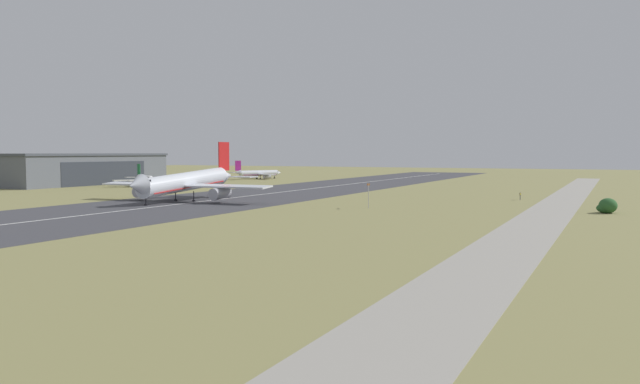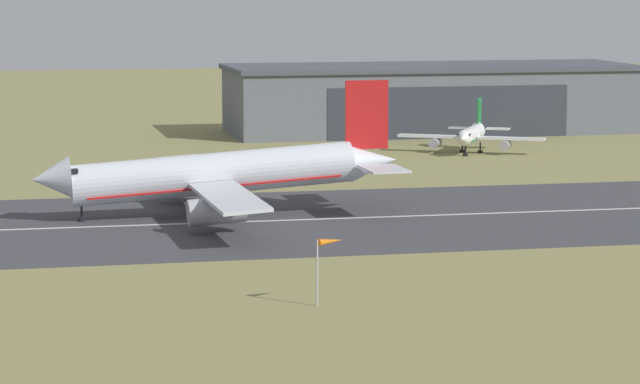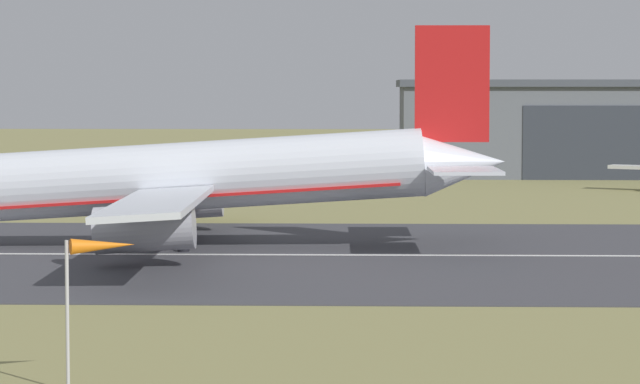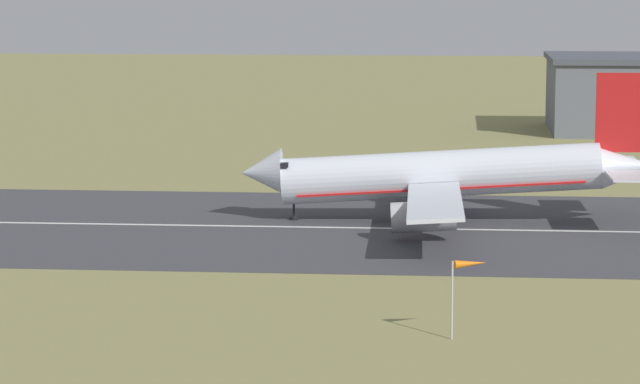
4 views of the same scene
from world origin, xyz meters
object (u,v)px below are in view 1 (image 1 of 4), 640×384
(airplane_landing, at_px, (186,182))
(airplane_parked_centre, at_px, (258,173))
(airplane_parked_west, at_px, (145,179))
(windsock_pole, at_px, (368,186))
(runway_sign, at_px, (520,195))
(shrub_clump, at_px, (608,207))

(airplane_landing, relative_size, airplane_parked_centre, 1.95)
(airplane_landing, xyz_separation_m, airplane_parked_centre, (126.35, 54.75, -2.24))
(airplane_parked_west, height_order, windsock_pole, airplane_parked_west)
(airplane_parked_west, distance_m, airplane_parked_centre, 76.36)
(airplane_parked_centre, xyz_separation_m, windsock_pole, (-124.22, -105.01, 2.45))
(airplane_parked_west, relative_size, runway_sign, 11.23)
(airplane_parked_west, height_order, airplane_parked_centre, airplane_parked_centre)
(airplane_landing, bearing_deg, airplane_parked_centre, 23.43)
(airplane_landing, bearing_deg, runway_sign, -61.74)
(airplane_parked_centre, distance_m, runway_sign, 157.51)
(airplane_landing, height_order, airplane_parked_centre, airplane_landing)
(airplane_parked_west, distance_m, windsock_pole, 118.20)
(airplane_landing, height_order, airplane_parked_west, airplane_landing)
(airplane_landing, xyz_separation_m, shrub_clump, (12.28, -100.04, -3.62))
(airplane_parked_centre, bearing_deg, runway_sign, -122.33)
(airplane_landing, relative_size, runway_sign, 25.96)
(runway_sign, bearing_deg, windsock_pole, 144.93)
(airplane_landing, xyz_separation_m, airplane_parked_west, (50.05, 57.77, -2.05))
(shrub_clump, bearing_deg, windsock_pole, 101.53)
(airplane_parked_west, xyz_separation_m, shrub_clump, (-37.77, -157.82, -1.57))
(airplane_parked_west, bearing_deg, runway_sign, -93.34)
(airplane_parked_west, relative_size, shrub_clump, 4.37)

